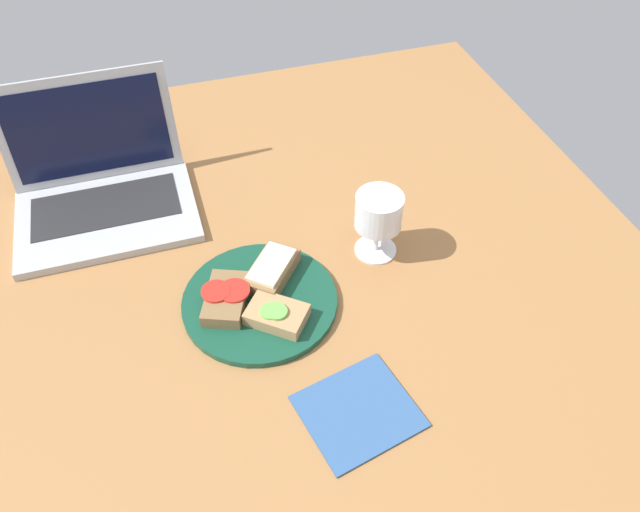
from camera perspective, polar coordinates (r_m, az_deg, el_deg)
The scene contains 8 objects.
wooden_table at distance 107.93cm, azimuth -4.92°, elevation -3.54°, with size 140.00×140.00×3.00cm, color #9E6B3D.
plate at distance 104.28cm, azimuth -5.52°, elevation -4.14°, with size 25.78×25.78×1.26cm, color #144733.
sandwich_with_tomato at distance 102.83cm, azimuth -8.60°, elevation -3.80°, with size 9.85×12.16×2.85cm.
sandwich_with_cucumber at distance 99.91cm, azimuth -3.77°, elevation -5.29°, with size 11.17×10.69×2.78cm.
sandwich_with_cheese at distance 105.85cm, azimuth -4.44°, elevation -1.28°, with size 11.59×12.23×3.21cm.
wine_glass at distance 107.03cm, azimuth 5.38°, elevation 3.81°, with size 8.25×8.25×12.64cm.
laptop at distance 125.77cm, azimuth -19.39°, elevation 5.96°, with size 33.09×27.12×22.26cm.
napkin at distance 92.72cm, azimuth 3.52°, elevation -13.97°, with size 15.55×14.12×0.40cm, color #33598C.
Camera 1 is at (-12.06, -69.23, 83.41)cm, focal length 35.00 mm.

